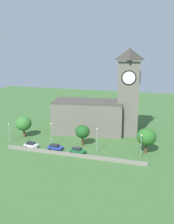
# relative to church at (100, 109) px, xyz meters

# --- Properties ---
(ground_plane) EXTENTS (200.00, 200.00, 0.00)m
(ground_plane) POSITION_rel_church_xyz_m (-1.64, -3.60, -8.68)
(ground_plane) COLOR #3D6633
(church) EXTENTS (31.47, 15.67, 29.88)m
(church) POSITION_rel_church_xyz_m (0.00, 0.00, 0.00)
(church) COLOR #666056
(church) RESTS_ON ground
(quay_barrier) EXTENTS (41.73, 0.70, 0.92)m
(quay_barrier) POSITION_rel_church_xyz_m (-1.64, -23.52, -8.22)
(quay_barrier) COLOR gray
(quay_barrier) RESTS_ON ground
(car_white) EXTENTS (4.41, 2.38, 1.74)m
(car_white) POSITION_rel_church_xyz_m (-16.21, -20.95, -7.80)
(car_white) COLOR silver
(car_white) RESTS_ON ground
(car_blue) EXTENTS (4.74, 2.67, 1.67)m
(car_blue) POSITION_rel_church_xyz_m (-8.39, -20.37, -7.83)
(car_blue) COLOR #233D9E
(car_blue) RESTS_ON ground
(car_green) EXTENTS (4.72, 2.87, 1.90)m
(car_green) POSITION_rel_church_xyz_m (-0.97, -21.22, -7.72)
(car_green) COLOR #1E6B38
(car_green) RESTS_ON ground
(streetlamp_west_end) EXTENTS (0.44, 0.44, 6.27)m
(streetlamp_west_end) POSITION_rel_church_xyz_m (-25.30, -18.80, -4.42)
(streetlamp_west_end) COLOR #9EA0A5
(streetlamp_west_end) RESTS_ON ground
(streetlamp_west_mid) EXTENTS (0.44, 0.44, 7.65)m
(streetlamp_west_mid) POSITION_rel_church_xyz_m (-10.63, -18.23, -3.63)
(streetlamp_west_mid) COLOR #9EA0A5
(streetlamp_west_mid) RESTS_ON ground
(streetlamp_central) EXTENTS (0.44, 0.44, 7.43)m
(streetlamp_central) POSITION_rel_church_xyz_m (4.13, -18.71, -3.76)
(streetlamp_central) COLOR #9EA0A5
(streetlamp_central) RESTS_ON ground
(streetlamp_east_mid) EXTENTS (0.44, 0.44, 6.74)m
(streetlamp_east_mid) POSITION_rel_church_xyz_m (16.73, -18.40, -4.15)
(streetlamp_east_mid) COLOR #9EA0A5
(streetlamp_east_mid) RESTS_ON ground
(tree_riverside_east) EXTENTS (5.35, 5.35, 7.19)m
(tree_riverside_east) POSITION_rel_church_xyz_m (-23.46, -12.84, -3.93)
(tree_riverside_east) COLOR brown
(tree_riverside_east) RESTS_ON ground
(tree_riverside_west) EXTENTS (5.55, 5.55, 7.51)m
(tree_riverside_west) POSITION_rel_church_xyz_m (17.80, -14.83, -3.70)
(tree_riverside_west) COLOR brown
(tree_riverside_west) RESTS_ON ground
(tree_by_tower) EXTENTS (4.50, 4.50, 6.58)m
(tree_by_tower) POSITION_rel_church_xyz_m (-1.74, -14.45, -4.17)
(tree_by_tower) COLOR brown
(tree_by_tower) RESTS_ON ground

